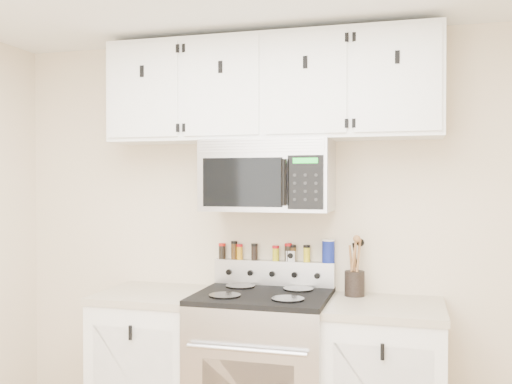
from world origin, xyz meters
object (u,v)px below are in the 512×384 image
range (263,373)px  microwave (268,176)px  utensil_crock (355,281)px  salt_canister (328,251)px

range → microwave: size_ratio=1.45×
utensil_crock → salt_canister: bearing=154.6°
microwave → salt_canister: bearing=24.6°
microwave → salt_canister: 0.59m
utensil_crock → salt_canister: 0.25m
range → salt_canister: (0.34, 0.28, 0.68)m
utensil_crock → salt_canister: (-0.17, 0.08, 0.17)m
range → microwave: bearing=89.8°
range → utensil_crock: (0.51, 0.20, 0.52)m
microwave → salt_canister: (0.34, 0.16, -0.46)m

